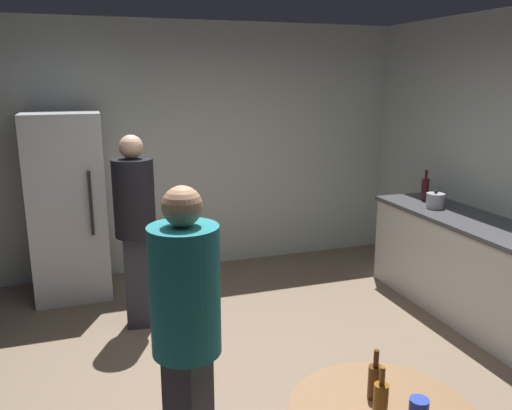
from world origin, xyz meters
The scene contains 10 objects.
ground_plane centered at (0.00, 0.00, -0.05)m, with size 5.20×5.20×0.10m, color #7A6651.
wall_back centered at (0.00, 2.63, 1.35)m, with size 5.32×0.06×2.70m, color beige.
refrigerator centered at (-1.10, 2.20, 0.90)m, with size 0.70×0.68×1.80m.
kitchen_counter centered at (2.28, 0.55, 0.45)m, with size 0.64×2.17×0.90m.
kettle centered at (2.23, 1.01, 0.97)m, with size 0.24×0.17×0.18m.
wine_bottle_on_counter centered at (2.33, 1.31, 1.02)m, with size 0.08×0.08×0.31m.
beer_bottle_amber centered at (0.16, -1.38, 0.82)m, with size 0.06×0.06×0.23m.
beer_bottle_brown centered at (0.21, -1.25, 0.82)m, with size 0.06×0.06×0.23m.
person_in_teal_shirt centered at (-0.52, -0.72, 0.96)m, with size 0.48×0.48×1.64m.
person_in_black_shirt centered at (-0.56, 1.28, 0.98)m, with size 0.38×0.38×1.67m.
Camera 1 is at (-0.95, -3.02, 2.12)m, focal length 36.56 mm.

